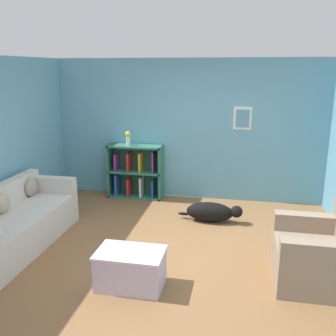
% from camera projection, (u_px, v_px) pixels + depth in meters
% --- Properties ---
extents(ground_plane, '(14.00, 14.00, 0.00)m').
position_uv_depth(ground_plane, '(162.00, 248.00, 5.19)').
color(ground_plane, brown).
extents(wall_back, '(5.60, 0.13, 2.60)m').
position_uv_depth(wall_back, '(188.00, 130.00, 6.99)').
color(wall_back, '#609EB7').
rests_on(wall_back, ground_plane).
extents(couch, '(0.82, 2.10, 0.83)m').
position_uv_depth(couch, '(15.00, 224.00, 5.20)').
color(couch, beige).
rests_on(couch, ground_plane).
extents(bookshelf, '(1.03, 0.36, 1.02)m').
position_uv_depth(bookshelf, '(136.00, 172.00, 7.17)').
color(bookshelf, '#2D6B56').
rests_on(bookshelf, ground_plane).
extents(recliner_chair, '(0.89, 0.98, 1.03)m').
position_uv_depth(recliner_chair, '(321.00, 253.00, 4.31)').
color(recliner_chair, gray).
rests_on(recliner_chair, ground_plane).
extents(coffee_table, '(0.77, 0.49, 0.43)m').
position_uv_depth(coffee_table, '(131.00, 268.00, 4.24)').
color(coffee_table, '#BCB2D1').
rests_on(coffee_table, ground_plane).
extents(dog, '(1.05, 0.29, 0.33)m').
position_uv_depth(dog, '(212.00, 212.00, 6.05)').
color(dog, black).
rests_on(dog, ground_plane).
extents(vase, '(0.10, 0.10, 0.26)m').
position_uv_depth(vase, '(128.00, 137.00, 6.99)').
color(vase, silver).
rests_on(vase, bookshelf).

